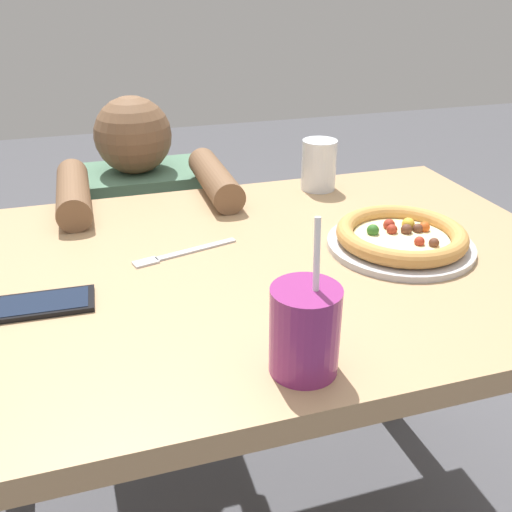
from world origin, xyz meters
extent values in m
cube|color=tan|center=(0.00, 0.00, 0.73)|extent=(1.21, 0.79, 0.04)
cylinder|color=#826748|center=(0.53, 0.31, 0.35)|extent=(0.07, 0.07, 0.71)
cylinder|color=#B7B7BC|center=(0.29, -0.03, 0.76)|extent=(0.27, 0.27, 0.01)
cylinder|color=beige|center=(0.29, -0.03, 0.77)|extent=(0.18, 0.18, 0.01)
torus|color=#C68C47|center=(0.29, -0.03, 0.78)|extent=(0.24, 0.24, 0.03)
sphere|color=maroon|center=(0.31, -0.07, 0.78)|extent=(0.02, 0.02, 0.02)
sphere|color=#2D6623|center=(0.25, 0.00, 0.78)|extent=(0.02, 0.02, 0.02)
sphere|color=brown|center=(0.34, -0.02, 0.78)|extent=(0.02, 0.02, 0.02)
sphere|color=maroon|center=(0.29, -0.01, 0.78)|extent=(0.02, 0.02, 0.02)
sphere|color=brown|center=(0.33, -0.08, 0.78)|extent=(0.02, 0.02, 0.02)
sphere|color=maroon|center=(0.29, 0.01, 0.78)|extent=(0.02, 0.02, 0.02)
sphere|color=#BF4C19|center=(0.35, -0.02, 0.78)|extent=(0.02, 0.02, 0.02)
sphere|color=gold|center=(0.33, 0.01, 0.78)|extent=(0.02, 0.02, 0.02)
sphere|color=brown|center=(0.31, -0.01, 0.78)|extent=(0.02, 0.02, 0.02)
cylinder|color=#8C2D72|center=(-0.01, -0.31, 0.81)|extent=(0.09, 0.09, 0.12)
cylinder|color=white|center=(0.00, -0.31, 0.91)|extent=(0.01, 0.02, 0.11)
cylinder|color=silver|center=(0.27, 0.31, 0.81)|extent=(0.08, 0.08, 0.12)
cube|color=white|center=(0.27, 0.32, 0.84)|extent=(0.03, 0.03, 0.02)
cube|color=white|center=(0.29, 0.33, 0.84)|extent=(0.03, 0.03, 0.03)
cube|color=silver|center=(-0.07, 0.07, 0.75)|extent=(0.16, 0.05, 0.00)
cube|color=silver|center=(-0.17, 0.05, 0.75)|extent=(0.05, 0.03, 0.00)
cube|color=black|center=(-0.34, -0.05, 0.75)|extent=(0.15, 0.08, 0.01)
cube|color=#192338|center=(-0.34, -0.05, 0.76)|extent=(0.13, 0.07, 0.00)
cylinder|color=#333847|center=(-0.13, 0.58, 0.23)|extent=(0.28, 0.28, 0.45)
cube|color=#4C7259|center=(-0.13, 0.58, 0.60)|extent=(0.35, 0.22, 0.30)
sphere|color=brown|center=(-0.13, 0.58, 0.84)|extent=(0.20, 0.20, 0.20)
cylinder|color=brown|center=(-0.28, 0.35, 0.79)|extent=(0.07, 0.28, 0.07)
cylinder|color=brown|center=(0.03, 0.35, 0.79)|extent=(0.07, 0.28, 0.07)
camera|label=1|loc=(-0.24, -0.86, 1.21)|focal=39.57mm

